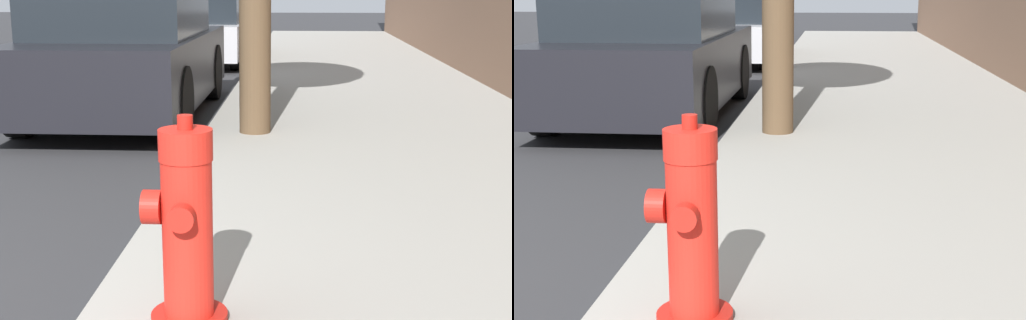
# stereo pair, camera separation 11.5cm
# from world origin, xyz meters

# --- Properties ---
(fire_hydrant) EXTENTS (0.32, 0.32, 0.83)m
(fire_hydrant) POSITION_xyz_m (2.14, 0.34, 0.50)
(fire_hydrant) COLOR red
(fire_hydrant) RESTS_ON sidewalk_slab
(parked_car_near) EXTENTS (1.75, 4.12, 1.42)m
(parked_car_near) POSITION_xyz_m (0.64, 5.63, 0.69)
(parked_car_near) COLOR black
(parked_car_near) RESTS_ON ground_plane
(parked_car_mid) EXTENTS (1.86, 3.85, 1.31)m
(parked_car_mid) POSITION_xyz_m (0.60, 11.46, 0.64)
(parked_car_mid) COLOR #B7B7BC
(parked_car_mid) RESTS_ON ground_plane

